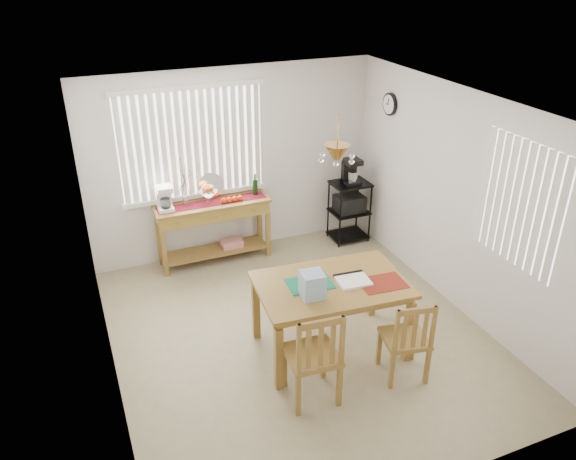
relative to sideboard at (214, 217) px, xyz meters
name	(u,v)px	position (x,y,z in m)	size (l,w,h in m)	color
ground	(298,334)	(0.38, -2.01, -0.66)	(4.00, 4.50, 0.01)	tan
room_shell	(300,197)	(0.39, -2.00, 1.04)	(4.20, 4.70, 2.70)	silver
sideboard	(214,217)	(0.00, 0.00, 0.00)	(1.55, 0.44, 0.87)	olive
sideboard_items	(194,196)	(-0.24, 0.01, 0.36)	(1.47, 0.37, 0.67)	maroon
wire_cart	(349,206)	(2.00, -0.16, -0.11)	(0.53, 0.43, 0.91)	black
cart_items	(351,171)	(2.00, -0.15, 0.42)	(0.21, 0.26, 0.37)	black
dining_table	(331,291)	(0.60, -2.35, 0.08)	(1.63, 1.12, 0.83)	olive
table_items	(323,284)	(0.44, -2.47, 0.27)	(1.19, 0.65, 0.27)	#147256
chair_left	(314,357)	(0.10, -3.00, -0.14)	(0.52, 0.52, 1.04)	olive
chair_right	(406,340)	(1.09, -3.06, -0.20)	(0.51, 0.51, 0.94)	olive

